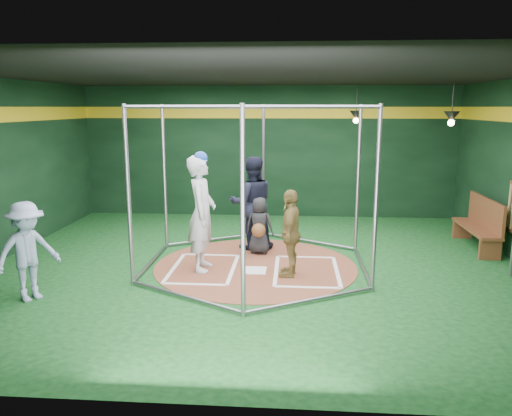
# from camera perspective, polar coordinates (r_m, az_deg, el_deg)

# --- Properties ---
(room_shell) EXTENTS (10.10, 9.10, 3.53)m
(room_shell) POSITION_cam_1_polar(r_m,az_deg,el_deg) (9.09, -0.04, 3.93)
(room_shell) COLOR #0C3812
(room_shell) RESTS_ON ground
(clay_disc) EXTENTS (3.80, 3.80, 0.01)m
(clay_disc) POSITION_cam_1_polar(r_m,az_deg,el_deg) (9.47, -0.05, -6.62)
(clay_disc) COLOR brown
(clay_disc) RESTS_ON ground
(home_plate) EXTENTS (0.43, 0.43, 0.01)m
(home_plate) POSITION_cam_1_polar(r_m,az_deg,el_deg) (9.18, -0.19, -7.13)
(home_plate) COLOR white
(home_plate) RESTS_ON clay_disc
(batter_box_left) EXTENTS (1.17, 1.77, 0.01)m
(batter_box_left) POSITION_cam_1_polar(r_m,az_deg,el_deg) (9.35, -6.02, -6.86)
(batter_box_left) COLOR white
(batter_box_left) RESTS_ON clay_disc
(batter_box_right) EXTENTS (1.17, 1.77, 0.01)m
(batter_box_right) POSITION_cam_1_polar(r_m,az_deg,el_deg) (9.21, 5.79, -7.15)
(batter_box_right) COLOR white
(batter_box_right) RESTS_ON clay_disc
(batting_cage) EXTENTS (4.05, 4.67, 3.00)m
(batting_cage) POSITION_cam_1_polar(r_m,az_deg,el_deg) (9.11, -0.05, 2.34)
(batting_cage) COLOR gray
(batting_cage) RESTS_ON ground
(pendant_lamp_near) EXTENTS (0.34, 0.34, 0.90)m
(pendant_lamp_near) POSITION_cam_1_polar(r_m,az_deg,el_deg) (12.66, 11.38, 10.32)
(pendant_lamp_near) COLOR black
(pendant_lamp_near) RESTS_ON room_shell
(pendant_lamp_far) EXTENTS (0.34, 0.34, 0.90)m
(pendant_lamp_far) POSITION_cam_1_polar(r_m,az_deg,el_deg) (11.46, 21.45, 9.67)
(pendant_lamp_far) COLOR black
(pendant_lamp_far) RESTS_ON room_shell
(batter_figure) EXTENTS (0.52, 0.78, 2.17)m
(batter_figure) POSITION_cam_1_polar(r_m,az_deg,el_deg) (9.04, -6.22, -0.49)
(batter_figure) COLOR silver
(batter_figure) RESTS_ON clay_disc
(visitor_leopard) EXTENTS (0.49, 0.95, 1.54)m
(visitor_leopard) POSITION_cam_1_polar(r_m,az_deg,el_deg) (8.76, 3.98, -2.85)
(visitor_leopard) COLOR #A18745
(visitor_leopard) RESTS_ON clay_disc
(catcher_figure) EXTENTS (0.62, 0.62, 1.16)m
(catcher_figure) POSITION_cam_1_polar(r_m,az_deg,el_deg) (10.09, 0.38, -2.04)
(catcher_figure) COLOR black
(catcher_figure) RESTS_ON clay_disc
(umpire) EXTENTS (1.10, 0.94, 1.94)m
(umpire) POSITION_cam_1_polar(r_m,az_deg,el_deg) (10.40, -0.49, 0.59)
(umpire) COLOR black
(umpire) RESTS_ON clay_disc
(bystander_blue) EXTENTS (1.05, 1.15, 1.55)m
(bystander_blue) POSITION_cam_1_polar(r_m,az_deg,el_deg) (8.43, -24.66, -4.54)
(bystander_blue) COLOR #8FA0BD
(bystander_blue) RESTS_ON ground
(dugout_bench) EXTENTS (0.43, 1.86, 1.09)m
(dugout_bench) POSITION_cam_1_polar(r_m,az_deg,el_deg) (11.51, 24.28, -1.55)
(dugout_bench) COLOR brown
(dugout_bench) RESTS_ON ground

